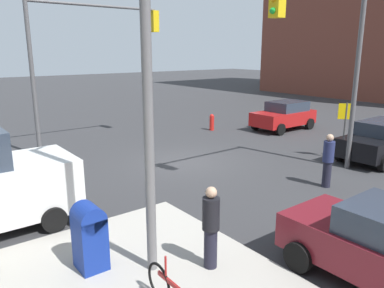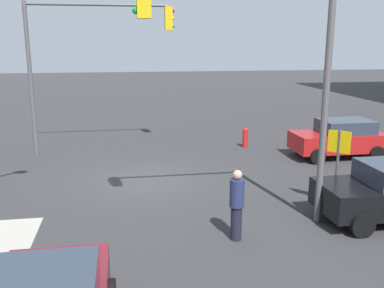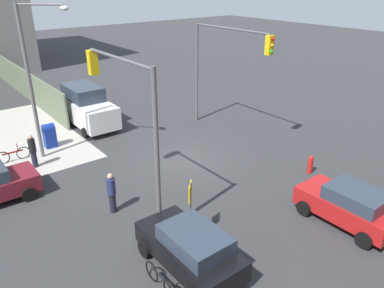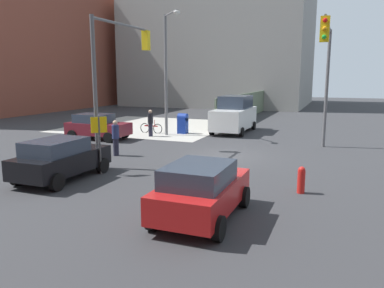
% 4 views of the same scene
% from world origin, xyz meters
% --- Properties ---
extents(ground_plane, '(120.00, 120.00, 0.00)m').
position_xyz_m(ground_plane, '(0.00, 0.00, 0.00)').
color(ground_plane, '#333335').
extents(sidewalk_corner, '(12.00, 12.00, 0.01)m').
position_xyz_m(sidewalk_corner, '(9.00, 9.00, 0.01)').
color(sidewalk_corner, '#ADA89E').
rests_on(sidewalk_corner, ground).
extents(construction_fence, '(21.02, 0.12, 2.40)m').
position_xyz_m(construction_fence, '(18.51, 3.20, 1.20)').
color(construction_fence, '#607056').
rests_on(construction_fence, ground).
extents(building_warehouse_north, '(32.00, 18.00, 16.32)m').
position_xyz_m(building_warehouse_north, '(17.68, 34.00, 8.16)').
color(building_warehouse_north, brown).
rests_on(building_warehouse_north, ground).
extents(building_loft_east, '(20.00, 24.00, 17.85)m').
position_xyz_m(building_loft_east, '(36.00, 11.15, 8.93)').
color(building_loft_east, gray).
rests_on(building_loft_east, ground).
extents(smokestack, '(1.80, 1.80, 18.03)m').
position_xyz_m(smokestack, '(29.64, 30.00, 9.01)').
color(smokestack, brown).
rests_on(smokestack, ground).
extents(traffic_signal_nw_corner, '(4.98, 0.36, 6.50)m').
position_xyz_m(traffic_signal_nw_corner, '(-2.62, 4.50, 4.60)').
color(traffic_signal_nw_corner, '#59595B').
rests_on(traffic_signal_nw_corner, ground).
extents(traffic_signal_se_corner, '(6.32, 0.36, 6.50)m').
position_xyz_m(traffic_signal_se_corner, '(2.05, -4.50, 4.68)').
color(traffic_signal_se_corner, '#59595B').
rests_on(traffic_signal_se_corner, ground).
extents(street_lamp_corner, '(2.15, 1.90, 8.00)m').
position_xyz_m(street_lamp_corner, '(4.93, 5.55, 4.70)').
color(street_lamp_corner, slate).
rests_on(street_lamp_corner, ground).
extents(warning_sign_two_way, '(0.48, 0.48, 2.40)m').
position_xyz_m(warning_sign_two_way, '(-5.40, 3.73, 1.64)').
color(warning_sign_two_way, '#4C4C4C').
rests_on(warning_sign_two_way, ground).
extents(mailbox_blue, '(0.56, 0.64, 1.43)m').
position_xyz_m(mailbox_blue, '(6.20, 5.00, 0.76)').
color(mailbox_blue, navy).
rests_on(mailbox_blue, ground).
extents(fire_hydrant, '(0.26, 0.26, 0.94)m').
position_xyz_m(fire_hydrant, '(-5.00, -4.20, 0.49)').
color(fire_hydrant, red).
rests_on(fire_hydrant, ground).
extents(coupe_black, '(4.04, 2.02, 1.62)m').
position_xyz_m(coupe_black, '(-6.64, 4.69, 0.84)').
color(coupe_black, black).
rests_on(coupe_black, ground).
extents(coupe_red, '(3.85, 2.02, 1.62)m').
position_xyz_m(coupe_red, '(-8.47, -1.82, 0.84)').
color(coupe_red, '#B21919').
rests_on(coupe_red, ground).
extents(coupe_maroon, '(2.02, 3.99, 1.62)m').
position_xyz_m(coupe_maroon, '(1.95, 9.16, 0.84)').
color(coupe_maroon, maroon).
rests_on(coupe_maroon, ground).
extents(van_white_delivery, '(5.40, 2.32, 2.62)m').
position_xyz_m(van_white_delivery, '(8.21, 1.80, 1.28)').
color(van_white_delivery, white).
rests_on(van_white_delivery, ground).
extents(pedestrian_crossing, '(0.36, 0.36, 1.81)m').
position_xyz_m(pedestrian_crossing, '(-2.00, 5.20, 0.95)').
color(pedestrian_crossing, navy).
rests_on(pedestrian_crossing, ground).
extents(pedestrian_waiting, '(0.36, 0.36, 1.80)m').
position_xyz_m(pedestrian_waiting, '(4.20, 6.50, 0.94)').
color(pedestrian_waiting, black).
rests_on(pedestrian_waiting, ground).
extents(bicycle_leaning_on_fence, '(0.05, 1.75, 0.97)m').
position_xyz_m(bicycle_leaning_on_fence, '(5.60, 7.20, 0.35)').
color(bicycle_leaning_on_fence, black).
rests_on(bicycle_leaning_on_fence, ground).
extents(bicycle_at_crosswalk, '(1.75, 0.05, 0.97)m').
position_xyz_m(bicycle_at_crosswalk, '(-6.80, 6.00, 0.35)').
color(bicycle_at_crosswalk, black).
rests_on(bicycle_at_crosswalk, ground).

